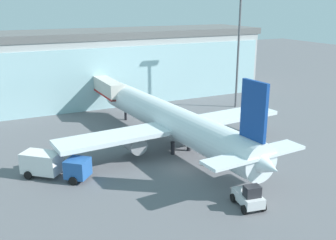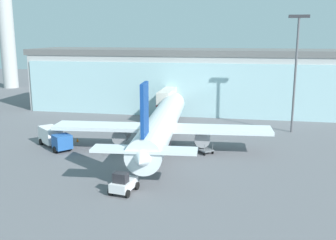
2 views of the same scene
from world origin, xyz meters
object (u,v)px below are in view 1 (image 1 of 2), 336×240
jet_bridge (104,86)px  safety_cone_wingtip (67,161)px  airplane (172,121)px  apron_light_mast (239,43)px  catering_truck (53,165)px  baggage_cart (217,140)px  safety_cone_nose (204,163)px  pushback_tug (249,197)px

jet_bridge → safety_cone_wingtip: 21.81m
airplane → apron_light_mast: bearing=-60.1°
jet_bridge → catering_truck: bearing=149.6°
jet_bridge → safety_cone_wingtip: (-10.42, -18.69, -4.22)m
baggage_cart → safety_cone_nose: bearing=91.2°
baggage_cart → safety_cone_wingtip: size_ratio=5.66×
apron_light_mast → baggage_cart: bearing=-132.1°
safety_cone_nose → jet_bridge: bearing=97.5°
pushback_tug → safety_cone_wingtip: bearing=45.4°
safety_cone_wingtip → baggage_cart: bearing=-6.0°
catering_truck → safety_cone_wingtip: bearing=99.9°
safety_cone_nose → safety_cone_wingtip: bearing=151.4°
jet_bridge → baggage_cart: (8.78, -20.71, -4.00)m
apron_light_mast → safety_cone_nose: bearing=-132.6°
apron_light_mast → jet_bridge: bearing=164.1°
baggage_cart → jet_bridge: bearing=-22.0°
safety_cone_nose → airplane: bearing=95.6°
baggage_cart → pushback_tug: (-6.52, -15.37, 0.47)m
jet_bridge → baggage_cart: 22.85m
apron_light_mast → safety_cone_wingtip: bearing=-158.9°
jet_bridge → safety_cone_wingtip: size_ratio=23.81×
baggage_cart → safety_cone_nose: baggage_cart is taller
catering_truck → pushback_tug: catering_truck is taller
apron_light_mast → catering_truck: apron_light_mast is taller
safety_cone_nose → catering_truck: bearing=165.1°
airplane → pushback_tug: bearing=173.3°
catering_truck → pushback_tug: bearing=-2.6°
apron_light_mast → safety_cone_nose: size_ratio=34.20×
catering_truck → safety_cone_nose: size_ratio=12.64×
catering_truck → safety_cone_nose: bearing=26.2°
safety_cone_nose → safety_cone_wingtip: size_ratio=1.00×
safety_cone_wingtip → safety_cone_nose: bearing=-28.6°
catering_truck → baggage_cart: (21.23, 1.33, -0.97)m
safety_cone_wingtip → pushback_tug: bearing=-53.9°
apron_light_mast → catering_truck: size_ratio=2.71×
airplane → safety_cone_nose: airplane is taller
baggage_cart → pushback_tug: bearing=112.0°
baggage_cart → safety_cone_nose: 7.70m
safety_cone_nose → baggage_cart: bearing=46.2°
apron_light_mast → safety_cone_wingtip: size_ratio=34.20×
baggage_cart → safety_cone_wingtip: bearing=39.0°
jet_bridge → safety_cone_wingtip: bearing=149.9°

